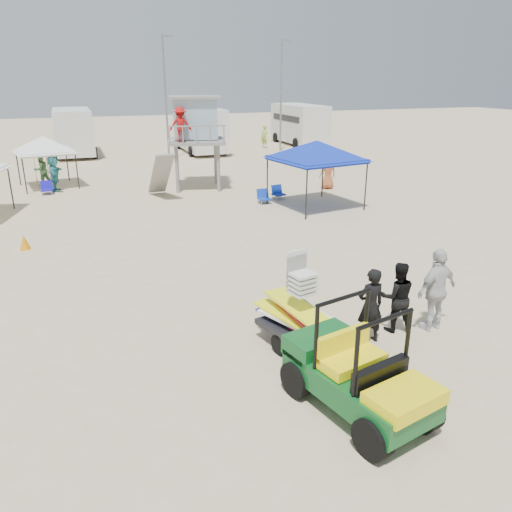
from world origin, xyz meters
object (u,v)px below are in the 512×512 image
object	(u,v)px
surf_trailer	(300,314)
man_left	(370,306)
utility_cart	(359,366)
canopy_blue	(317,144)
lifeguard_tower	(193,122)

from	to	relation	value
surf_trailer	man_left	xyz separation A→B (m)	(1.51, -0.30, 0.07)
utility_cart	surf_trailer	size ratio (longest dim) A/B	1.24
utility_cart	man_left	bearing A→B (deg)	53.22
surf_trailer	canopy_blue	size ratio (longest dim) A/B	0.61
surf_trailer	canopy_blue	xyz separation A→B (m)	(5.82, 10.81, 1.97)
man_left	lifeguard_tower	bearing A→B (deg)	-90.77
utility_cart	canopy_blue	xyz separation A→B (m)	(5.83, 13.15, 1.83)
utility_cart	lifeguard_tower	size ratio (longest dim) A/B	0.63
surf_trailer	man_left	size ratio (longest dim) A/B	1.33
utility_cart	man_left	distance (m)	2.54
surf_trailer	lifeguard_tower	world-z (taller)	lifeguard_tower
utility_cart	man_left	xyz separation A→B (m)	(1.52, 2.04, -0.06)
utility_cart	lifeguard_tower	bearing A→B (deg)	84.29
utility_cart	surf_trailer	xyz separation A→B (m)	(0.01, 2.34, -0.14)
man_left	lifeguard_tower	world-z (taller)	lifeguard_tower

